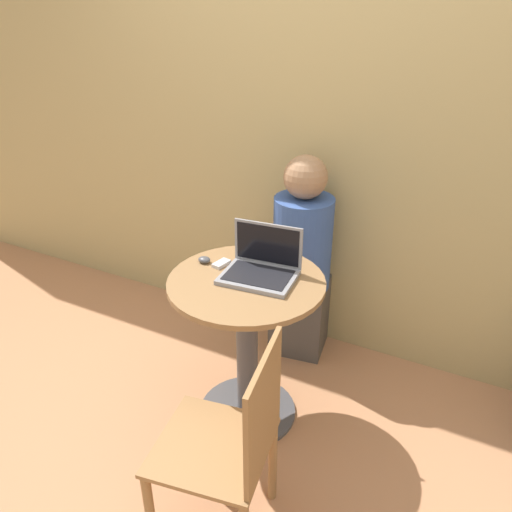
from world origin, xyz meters
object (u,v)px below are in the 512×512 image
Objects in this scene: laptop at (261,267)px; person_seated at (303,271)px; chair_empty at (230,446)px; cell_phone at (221,264)px.

laptop is 0.29× the size of person_seated.
laptop is 0.39× the size of chair_empty.
laptop is 0.66m from person_seated.
cell_phone is 0.11× the size of chair_empty.
laptop reaches higher than chair_empty.
cell_phone is 0.08× the size of person_seated.
laptop is at bearing 107.55° from chair_empty.
person_seated reaches higher than cell_phone.
laptop is 0.76m from chair_empty.
chair_empty is (0.20, -0.64, -0.37)m from laptop.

